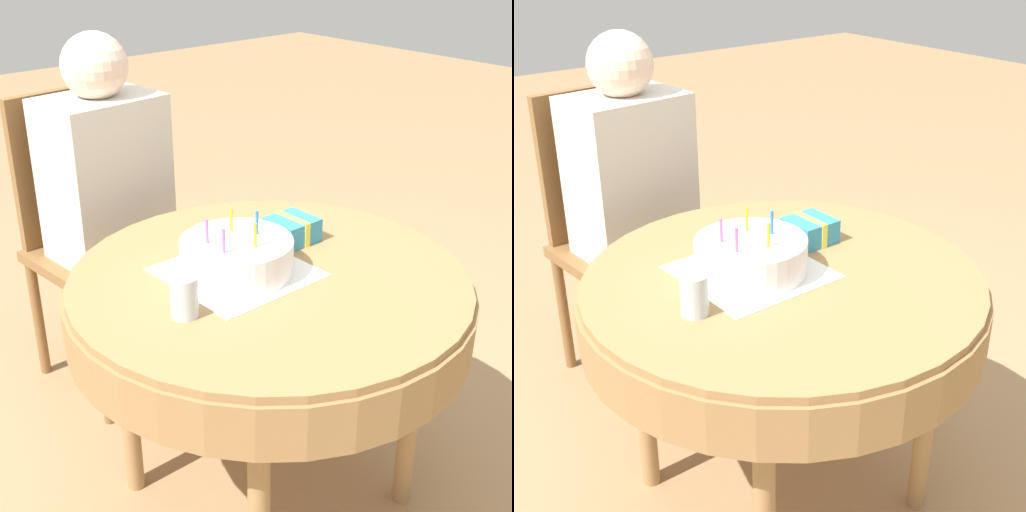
% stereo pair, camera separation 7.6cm
% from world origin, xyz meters
% --- Properties ---
extents(ground_plane, '(12.00, 12.00, 0.00)m').
position_xyz_m(ground_plane, '(0.00, 0.00, 0.00)').
color(ground_plane, '#A37F56').
extents(dining_table, '(0.99, 0.99, 0.70)m').
position_xyz_m(dining_table, '(0.00, 0.00, 0.61)').
color(dining_table, '#9E7547').
rests_on(dining_table, ground_plane).
extents(chair, '(0.48, 0.48, 0.98)m').
position_xyz_m(chair, '(0.00, 0.86, 0.53)').
color(chair, brown).
rests_on(chair, ground_plane).
extents(person, '(0.37, 0.37, 1.18)m').
position_xyz_m(person, '(0.01, 0.76, 0.72)').
color(person, beige).
rests_on(person, ground_plane).
extents(napkin, '(0.32, 0.32, 0.00)m').
position_xyz_m(napkin, '(-0.05, 0.06, 0.70)').
color(napkin, white).
rests_on(napkin, dining_table).
extents(birthday_cake, '(0.27, 0.27, 0.14)m').
position_xyz_m(birthday_cake, '(-0.05, 0.06, 0.75)').
color(birthday_cake, white).
rests_on(birthday_cake, dining_table).
extents(drinking_glass, '(0.06, 0.06, 0.10)m').
position_xyz_m(drinking_glass, '(-0.27, -0.02, 0.75)').
color(drinking_glass, silver).
rests_on(drinking_glass, dining_table).
extents(gift_box, '(0.11, 0.12, 0.07)m').
position_xyz_m(gift_box, '(0.18, 0.11, 0.73)').
color(gift_box, teal).
rests_on(gift_box, dining_table).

